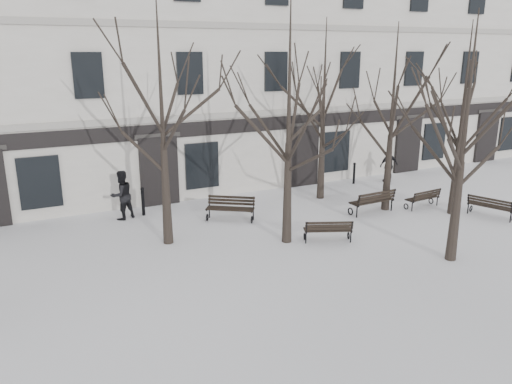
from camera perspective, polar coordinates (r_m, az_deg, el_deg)
ground at (r=16.16m, az=9.35°, el=-7.30°), size 100.00×100.00×0.00m
building at (r=26.47m, az=-6.99°, el=14.07°), size 40.40×10.20×11.40m
tree_1 at (r=16.03m, az=3.82°, el=11.45°), size 5.68×5.68×8.11m
tree_2 at (r=15.76m, az=23.00°, el=8.59°), size 5.20×5.20×7.43m
tree_3 at (r=20.64m, az=22.73°, el=9.99°), size 5.17×5.17×7.38m
tree_4 at (r=16.16m, az=-10.83°, el=11.27°), size 5.69×5.69×8.13m
tree_5 at (r=21.45m, az=7.80°, el=11.60°), size 5.32×5.32×7.61m
tree_6 at (r=20.35m, az=15.42°, el=10.50°), size 5.14×5.14×7.35m
bench_1 at (r=17.14m, az=8.24°, el=-4.28°), size 1.69×1.17×0.81m
bench_2 at (r=21.74m, az=18.59°, el=-0.63°), size 1.62×0.70×0.80m
bench_3 at (r=19.13m, az=-2.93°, el=-1.79°), size 1.85×1.56×0.92m
bench_4 at (r=20.43m, az=13.22°, el=-0.98°), size 1.95×0.79×0.96m
bench_5 at (r=21.46m, az=25.23°, el=-1.47°), size 1.16×1.77×0.85m
bollard_a at (r=20.12m, az=-12.80°, el=-0.94°), size 0.15×0.15×1.15m
bollard_b at (r=24.79m, az=11.15°, el=2.21°), size 0.14×0.14×1.06m
pedestrian_b at (r=20.07m, az=-14.91°, el=-2.98°), size 1.14×1.02×1.92m
pedestrian_c at (r=25.66m, az=14.81°, el=1.13°), size 1.03×0.53×1.68m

